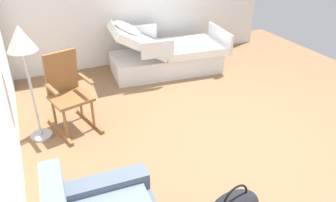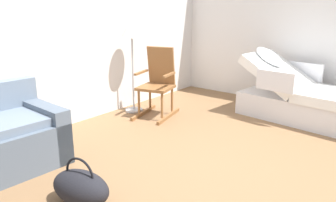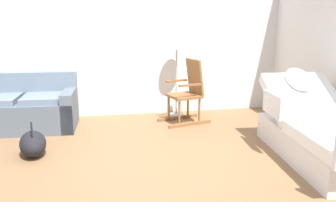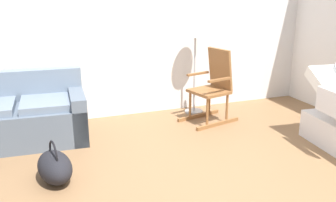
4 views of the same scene
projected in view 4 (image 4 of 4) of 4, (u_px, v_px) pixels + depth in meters
name	position (u px, v px, depth m)	size (l,w,h in m)	color
ground_plane	(214.00, 190.00, 3.59)	(6.92, 6.92, 0.00)	olive
back_wall	(138.00, 24.00, 5.47)	(5.73, 0.10, 2.70)	white
couch	(20.00, 118.00, 4.65)	(1.64, 0.93, 0.85)	slate
rocking_chair	(213.00, 87.00, 5.34)	(0.85, 0.65, 1.05)	brown
floor_lamp	(195.00, 33.00, 5.48)	(0.34, 0.34, 1.48)	#B2B5BA
duffel_bag	(55.00, 167.00, 3.72)	(0.41, 0.61, 0.43)	black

